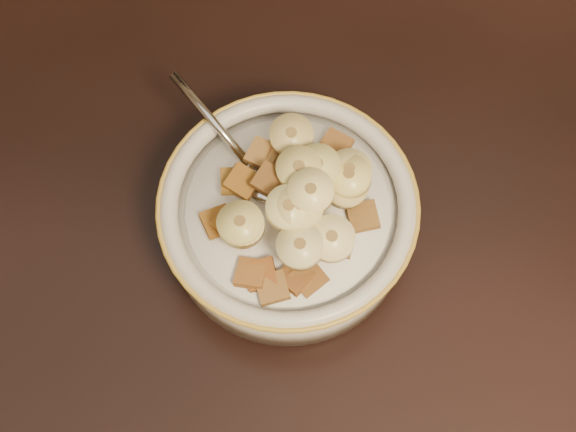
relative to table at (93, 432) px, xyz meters
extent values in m
cube|color=black|center=(0.00, 0.00, 0.00)|extent=(1.42, 0.92, 0.04)
cylinder|color=silver|center=(0.15, 0.13, 0.04)|extent=(0.17, 0.17, 0.04)
cylinder|color=white|center=(0.15, 0.13, 0.06)|extent=(0.14, 0.14, 0.00)
ellipsoid|color=#A6A6A6|center=(0.13, 0.15, 0.07)|extent=(0.05, 0.05, 0.01)
cube|color=#9D5B2A|center=(0.19, 0.17, 0.07)|extent=(0.03, 0.03, 0.01)
cube|color=brown|center=(0.16, 0.16, 0.07)|extent=(0.03, 0.03, 0.01)
cube|color=#9C5821|center=(0.12, 0.08, 0.07)|extent=(0.03, 0.03, 0.01)
cube|color=brown|center=(0.12, 0.15, 0.07)|extent=(0.03, 0.03, 0.01)
cube|color=brown|center=(0.16, 0.10, 0.08)|extent=(0.03, 0.03, 0.01)
cube|color=#955918|center=(0.11, 0.12, 0.07)|extent=(0.03, 0.03, 0.01)
cube|color=#974F19|center=(0.13, 0.08, 0.07)|extent=(0.02, 0.02, 0.01)
cube|color=olive|center=(0.14, 0.17, 0.07)|extent=(0.03, 0.03, 0.01)
cube|color=brown|center=(0.10, 0.12, 0.07)|extent=(0.03, 0.03, 0.01)
cube|color=brown|center=(0.17, 0.10, 0.08)|extent=(0.03, 0.03, 0.01)
cube|color=brown|center=(0.15, 0.07, 0.07)|extent=(0.03, 0.03, 0.01)
cube|color=brown|center=(0.18, 0.09, 0.07)|extent=(0.02, 0.03, 0.01)
cube|color=brown|center=(0.14, 0.14, 0.08)|extent=(0.03, 0.03, 0.01)
cube|color=brown|center=(0.16, 0.10, 0.07)|extent=(0.02, 0.02, 0.01)
cube|color=brown|center=(0.16, 0.07, 0.07)|extent=(0.03, 0.03, 0.01)
cube|color=brown|center=(0.17, 0.16, 0.07)|extent=(0.02, 0.02, 0.01)
cube|color=brown|center=(0.12, 0.14, 0.08)|extent=(0.03, 0.03, 0.01)
cube|color=olive|center=(0.20, 0.11, 0.07)|extent=(0.02, 0.02, 0.01)
cube|color=brown|center=(0.15, 0.16, 0.07)|extent=(0.03, 0.03, 0.01)
cube|color=brown|center=(0.17, 0.09, 0.07)|extent=(0.02, 0.02, 0.01)
cube|color=olive|center=(0.12, 0.15, 0.07)|extent=(0.02, 0.02, 0.01)
cube|color=brown|center=(0.13, 0.07, 0.07)|extent=(0.02, 0.02, 0.01)
cylinder|color=#EDCF73|center=(0.16, 0.11, 0.09)|extent=(0.04, 0.04, 0.01)
cylinder|color=#D5BB78|center=(0.16, 0.17, 0.08)|extent=(0.04, 0.04, 0.01)
cylinder|color=#FFE796|center=(0.18, 0.09, 0.09)|extent=(0.04, 0.04, 0.01)
cylinder|color=#E4CF75|center=(0.16, 0.14, 0.09)|extent=(0.03, 0.03, 0.01)
cylinder|color=#FDEFA6|center=(0.17, 0.12, 0.10)|extent=(0.04, 0.04, 0.01)
cylinder|color=#D3C26C|center=(0.19, 0.13, 0.09)|extent=(0.04, 0.04, 0.01)
cylinder|color=beige|center=(0.12, 0.11, 0.08)|extent=(0.03, 0.04, 0.01)
cylinder|color=#C9BE6C|center=(0.17, 0.14, 0.09)|extent=(0.04, 0.04, 0.01)
cylinder|color=#EEDD90|center=(0.19, 0.14, 0.09)|extent=(0.04, 0.04, 0.01)
cylinder|color=#F6E9A5|center=(0.15, 0.11, 0.09)|extent=(0.04, 0.04, 0.01)
cylinder|color=#E5CC76|center=(0.12, 0.11, 0.09)|extent=(0.04, 0.04, 0.01)
cylinder|color=#FBEEA8|center=(0.15, 0.09, 0.09)|extent=(0.04, 0.04, 0.01)
cylinder|color=#DBBE75|center=(0.19, 0.13, 0.08)|extent=(0.03, 0.03, 0.02)
camera|label=1|loc=(0.13, -0.10, 0.57)|focal=50.00mm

